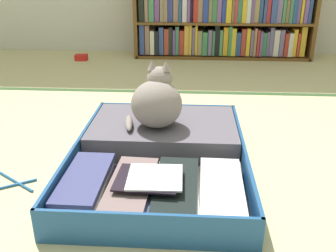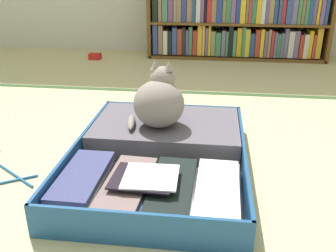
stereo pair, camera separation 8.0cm
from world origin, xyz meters
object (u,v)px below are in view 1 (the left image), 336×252
(bookshelf, at_px, (223,6))
(small_red_pouch, at_px, (81,57))
(open_suitcase, at_px, (160,153))
(black_cat, at_px, (157,102))

(bookshelf, distance_m, small_red_pouch, 1.28)
(open_suitcase, distance_m, black_cat, 0.22)
(open_suitcase, relative_size, small_red_pouch, 9.14)
(bookshelf, height_order, black_cat, bookshelf)
(bookshelf, xyz_separation_m, open_suitcase, (-0.37, -1.97, -0.38))
(bookshelf, height_order, open_suitcase, bookshelf)
(bookshelf, bearing_deg, black_cat, -102.11)
(bookshelf, height_order, small_red_pouch, bookshelf)
(open_suitcase, bearing_deg, small_red_pouch, 115.03)
(black_cat, height_order, small_red_pouch, black_cat)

